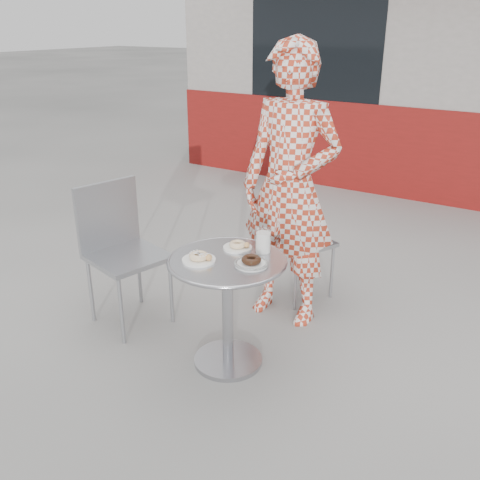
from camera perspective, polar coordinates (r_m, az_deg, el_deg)
The scene contains 10 objects.
ground at distance 3.25m, azimuth -1.39°, elevation -12.37°, with size 60.00×60.00×0.00m, color #A3A09B.
storefront at distance 7.92m, azimuth 22.61°, elevation 18.18°, with size 6.02×4.55×3.00m.
bistro_table at distance 2.95m, azimuth -1.35°, elevation -4.91°, with size 0.65×0.65×0.66m.
chair_far at distance 3.83m, azimuth 6.20°, elevation -2.49°, with size 0.51×0.51×0.81m.
chair_left at distance 3.54m, azimuth -11.76°, elevation -4.43°, with size 0.53×0.53×0.91m.
seated_person at distance 3.34m, azimuth 5.38°, elevation 5.60°, with size 0.65×0.43×1.78m, color #AB301A.
plate_far at distance 3.00m, azimuth -0.21°, elevation -0.64°, with size 0.16×0.16×0.04m.
plate_near at distance 2.86m, azimuth -4.36°, elevation -1.91°, with size 0.18×0.18×0.05m.
plate_checker at distance 2.81m, azimuth 1.21°, elevation -2.39°, with size 0.18×0.18×0.05m.
milk_cup at distance 2.94m, azimuth 2.48°, elevation -0.13°, with size 0.09×0.09×0.14m.
Camera 1 is at (1.49, -2.21, 1.85)m, focal length 40.00 mm.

